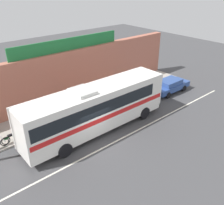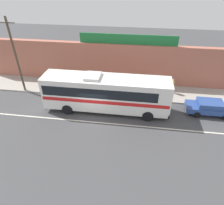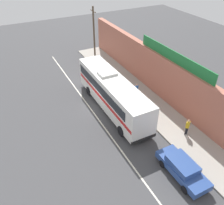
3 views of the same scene
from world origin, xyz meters
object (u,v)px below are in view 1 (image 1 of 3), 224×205
Objects in this scene: parked_car at (170,85)px; intercity_bus at (96,107)px; motorcycle_green at (14,136)px; pedestrian_by_curb at (66,105)px; pedestrian_far_right at (125,80)px.

intercity_bus is at bearing -175.55° from parked_car.
parked_car is 2.30× the size of motorcycle_green.
intercity_bus is 3.54m from pedestrian_by_curb.
pedestrian_by_curb is at bearing 100.50° from intercity_bus.
pedestrian_by_curb is (-10.73, 2.56, 0.34)m from parked_car.
pedestrian_by_curb is (-7.49, -0.73, -0.06)m from pedestrian_far_right.
pedestrian_far_right is 7.53m from pedestrian_by_curb.
pedestrian_far_right is at bearing 134.53° from parked_car.
pedestrian_far_right reaches higher than pedestrian_by_curb.
motorcycle_green is 4.91m from pedestrian_by_curb.
pedestrian_far_right is at bearing 30.67° from intercity_bus.
parked_car is at bearing -6.36° from motorcycle_green.
pedestrian_by_curb is at bearing -174.42° from pedestrian_far_right.
motorcycle_green is at bearing -170.28° from pedestrian_by_curb.
motorcycle_green is 1.14× the size of pedestrian_far_right.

